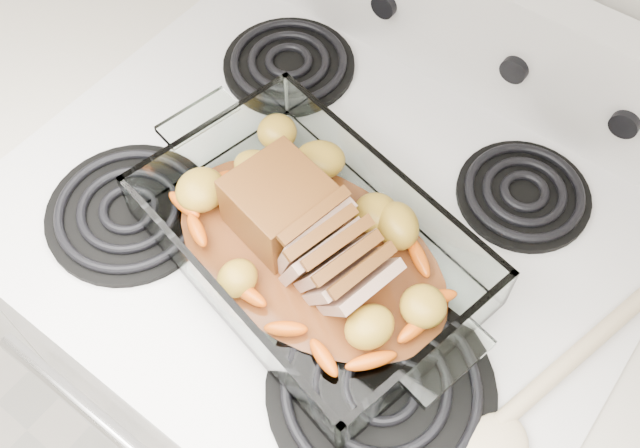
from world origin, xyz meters
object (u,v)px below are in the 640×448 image
Objects in this scene: counter_left at (75,173)px; pork_roast at (295,227)px; baking_dish at (310,248)px; electric_range at (326,346)px.

pork_roast is (0.67, -0.08, 0.53)m from counter_left.
counter_left is 0.86m from baking_dish.
pork_roast is (-0.02, 0.00, 0.03)m from baking_dish.
pork_roast reaches higher than counter_left.
baking_dish is (0.70, -0.08, 0.50)m from counter_left.
pork_roast is at bearing -82.97° from electric_range.
pork_roast reaches higher than baking_dish.
baking_dish is (0.03, -0.08, 0.48)m from electric_range.
electric_range is 5.24× the size of pork_roast.
counter_left is at bearing 150.05° from pork_roast.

